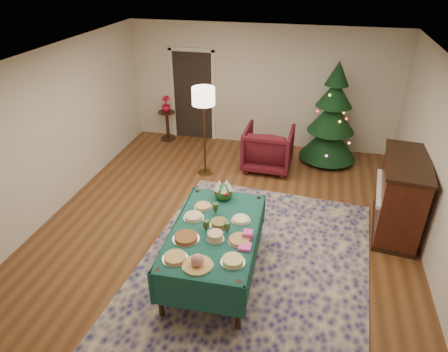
% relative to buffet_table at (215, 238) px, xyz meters
% --- Properties ---
extents(room_shell, '(7.00, 7.00, 7.00)m').
position_rel_buffet_table_xyz_m(room_shell, '(-0.09, 1.06, 0.74)').
color(room_shell, '#593319').
rests_on(room_shell, ground).
extents(doorway, '(1.08, 0.04, 2.16)m').
position_rel_buffet_table_xyz_m(doorway, '(-1.69, 4.54, 0.48)').
color(doorway, black).
rests_on(doorway, ground).
extents(rug, '(3.51, 4.43, 0.02)m').
position_rel_buffet_table_xyz_m(rug, '(0.50, 0.25, -0.60)').
color(rug, '#19154F').
rests_on(rug, ground).
extents(buffet_table, '(1.21, 2.00, 0.76)m').
position_rel_buffet_table_xyz_m(buffet_table, '(0.00, 0.00, 0.00)').
color(buffet_table, black).
rests_on(buffet_table, ground).
extents(platter_0, '(0.32, 0.32, 0.05)m').
position_rel_buffet_table_xyz_m(platter_0, '(-0.31, -0.68, 0.17)').
color(platter_0, silver).
rests_on(platter_0, buffet_table).
extents(platter_1, '(0.37, 0.37, 0.17)m').
position_rel_buffet_table_xyz_m(platter_1, '(-0.02, -0.74, 0.21)').
color(platter_1, silver).
rests_on(platter_1, buffet_table).
extents(platter_2, '(0.30, 0.30, 0.06)m').
position_rel_buffet_table_xyz_m(platter_2, '(0.37, -0.58, 0.18)').
color(platter_2, silver).
rests_on(platter_2, buffet_table).
extents(platter_3, '(0.35, 0.35, 0.05)m').
position_rel_buffet_table_xyz_m(platter_3, '(-0.30, -0.29, 0.18)').
color(platter_3, silver).
rests_on(platter_3, buffet_table).
extents(platter_4, '(0.24, 0.24, 0.10)m').
position_rel_buffet_table_xyz_m(platter_4, '(0.06, -0.21, 0.20)').
color(platter_4, silver).
rests_on(platter_4, buffet_table).
extents(platter_5, '(0.31, 0.31, 0.04)m').
position_rel_buffet_table_xyz_m(platter_5, '(0.37, -0.17, 0.17)').
color(platter_5, silver).
rests_on(platter_5, buffet_table).
extents(platter_6, '(0.29, 0.29, 0.05)m').
position_rel_buffet_table_xyz_m(platter_6, '(-0.35, 0.18, 0.18)').
color(platter_6, silver).
rests_on(platter_6, buffet_table).
extents(platter_7, '(0.25, 0.25, 0.07)m').
position_rel_buffet_table_xyz_m(platter_7, '(0.04, 0.09, 0.19)').
color(platter_7, silver).
rests_on(platter_7, buffet_table).
extents(platter_8, '(0.27, 0.27, 0.04)m').
position_rel_buffet_table_xyz_m(platter_8, '(0.30, 0.27, 0.17)').
color(platter_8, silver).
rests_on(platter_8, buffet_table).
extents(platter_9, '(0.26, 0.26, 0.04)m').
position_rel_buffet_table_xyz_m(platter_9, '(-0.29, 0.46, 0.17)').
color(platter_9, silver).
rests_on(platter_9, buffet_table).
extents(goblet_0, '(0.08, 0.08, 0.18)m').
position_rel_buffet_table_xyz_m(goblet_0, '(-0.07, 0.34, 0.25)').
color(goblet_0, '#2D471E').
rests_on(goblet_0, buffet_table).
extents(goblet_1, '(0.08, 0.08, 0.18)m').
position_rel_buffet_table_xyz_m(goblet_1, '(0.18, -0.05, 0.25)').
color(goblet_1, '#2D471E').
rests_on(goblet_1, buffet_table).
extents(goblet_2, '(0.08, 0.08, 0.18)m').
position_rel_buffet_table_xyz_m(goblet_2, '(-0.09, -0.08, 0.25)').
color(goblet_2, '#2D471E').
rests_on(goblet_2, buffet_table).
extents(napkin_stack, '(0.16, 0.16, 0.04)m').
position_rel_buffet_table_xyz_m(napkin_stack, '(0.46, -0.29, 0.17)').
color(napkin_stack, '#F844BD').
rests_on(napkin_stack, buffet_table).
extents(gift_box, '(0.13, 0.13, 0.10)m').
position_rel_buffet_table_xyz_m(gift_box, '(0.46, -0.08, 0.20)').
color(gift_box, '#EF42AF').
rests_on(gift_box, buffet_table).
extents(centerpiece, '(0.28, 0.28, 0.32)m').
position_rel_buffet_table_xyz_m(centerpiece, '(-0.06, 0.76, 0.29)').
color(centerpiece, '#1E4C1E').
rests_on(centerpiece, buffet_table).
extents(armchair, '(0.99, 0.93, 0.99)m').
position_rel_buffet_table_xyz_m(armchair, '(0.28, 3.33, -0.12)').
color(armchair, '#4C1019').
rests_on(armchair, ground).
extents(floor_lamp, '(0.44, 0.44, 1.80)m').
position_rel_buffet_table_xyz_m(floor_lamp, '(-0.93, 2.79, 0.92)').
color(floor_lamp, '#A57F3F').
rests_on(floor_lamp, ground).
extents(side_table, '(0.39, 0.39, 0.70)m').
position_rel_buffet_table_xyz_m(side_table, '(-2.27, 4.26, -0.27)').
color(side_table, black).
rests_on(side_table, ground).
extents(potted_plant, '(0.21, 0.38, 0.21)m').
position_rel_buffet_table_xyz_m(potted_plant, '(-2.27, 4.26, 0.20)').
color(potted_plant, red).
rests_on(potted_plant, side_table).
extents(christmas_tree, '(1.35, 1.35, 2.16)m').
position_rel_buffet_table_xyz_m(christmas_tree, '(1.49, 3.96, 0.36)').
color(christmas_tree, black).
rests_on(christmas_tree, ground).
extents(piano, '(0.83, 1.52, 1.26)m').
position_rel_buffet_table_xyz_m(piano, '(2.58, 1.69, 0.00)').
color(piano, black).
rests_on(piano, ground).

